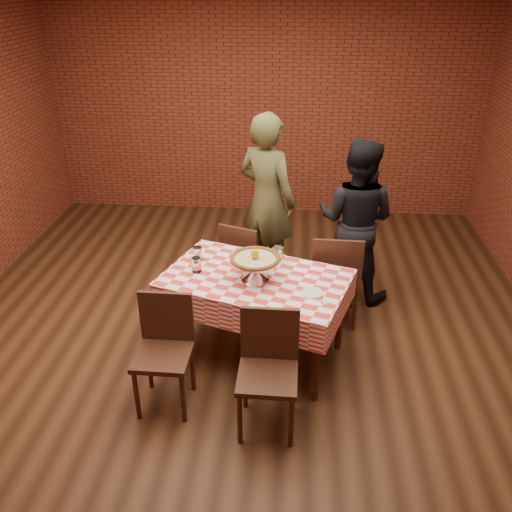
% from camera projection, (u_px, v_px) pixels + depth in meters
% --- Properties ---
extents(ground, '(6.00, 6.00, 0.00)m').
position_uv_depth(ground, '(242.00, 338.00, 4.81)').
color(ground, black).
rests_on(ground, ground).
extents(back_wall, '(5.50, 0.00, 5.50)m').
position_uv_depth(back_wall, '(265.00, 104.00, 6.78)').
color(back_wall, maroon).
rests_on(back_wall, ground).
extents(table, '(1.62, 1.26, 0.75)m').
position_uv_depth(table, '(256.00, 317.00, 4.44)').
color(table, '#3F2214').
rests_on(table, ground).
extents(tablecloth, '(1.67, 1.31, 0.25)m').
position_uv_depth(tablecloth, '(256.00, 290.00, 4.32)').
color(tablecloth, red).
rests_on(tablecloth, table).
extents(pizza_stand, '(0.56, 0.56, 0.18)m').
position_uv_depth(pizza_stand, '(255.00, 270.00, 4.19)').
color(pizza_stand, silver).
rests_on(pizza_stand, tablecloth).
extents(pizza, '(0.55, 0.55, 0.03)m').
position_uv_depth(pizza, '(255.00, 259.00, 4.15)').
color(pizza, beige).
rests_on(pizza, pizza_stand).
extents(lemon, '(0.09, 0.09, 0.08)m').
position_uv_depth(lemon, '(255.00, 254.00, 4.13)').
color(lemon, gold).
rests_on(lemon, pizza).
extents(water_glass_left, '(0.10, 0.10, 0.12)m').
position_uv_depth(water_glass_left, '(196.00, 265.00, 4.31)').
color(water_glass_left, white).
rests_on(water_glass_left, tablecloth).
extents(water_glass_right, '(0.10, 0.10, 0.12)m').
position_uv_depth(water_glass_right, '(197.00, 254.00, 4.48)').
color(water_glass_right, white).
rests_on(water_glass_right, tablecloth).
extents(side_plate, '(0.20, 0.20, 0.01)m').
position_uv_depth(side_plate, '(313.00, 293.00, 4.04)').
color(side_plate, white).
rests_on(side_plate, tablecloth).
extents(sweetener_packet_a, '(0.06, 0.04, 0.00)m').
position_uv_depth(sweetener_packet_a, '(319.00, 305.00, 3.89)').
color(sweetener_packet_a, white).
rests_on(sweetener_packet_a, tablecloth).
extents(sweetener_packet_b, '(0.06, 0.06, 0.00)m').
position_uv_depth(sweetener_packet_b, '(325.00, 302.00, 3.93)').
color(sweetener_packet_b, white).
rests_on(sweetener_packet_b, tablecloth).
extents(condiment_caddy, '(0.12, 0.11, 0.14)m').
position_uv_depth(condiment_caddy, '(279.00, 255.00, 4.45)').
color(condiment_caddy, silver).
rests_on(condiment_caddy, tablecloth).
extents(chair_near_left, '(0.41, 0.41, 0.88)m').
position_uv_depth(chair_near_left, '(163.00, 357.00, 3.87)').
color(chair_near_left, '#3F2214').
rests_on(chair_near_left, ground).
extents(chair_near_right, '(0.42, 0.42, 0.89)m').
position_uv_depth(chair_near_right, '(268.00, 377.00, 3.67)').
color(chair_near_right, '#3F2214').
rests_on(chair_near_right, ground).
extents(chair_far_left, '(0.50, 0.50, 0.87)m').
position_uv_depth(chair_far_left, '(246.00, 261.00, 5.18)').
color(chair_far_left, '#3F2214').
rests_on(chair_far_left, ground).
extents(chair_far_right, '(0.45, 0.45, 0.91)m').
position_uv_depth(chair_far_right, '(335.00, 276.00, 4.88)').
color(chair_far_right, '#3F2214').
rests_on(chair_far_right, ground).
extents(diner_olive, '(0.77, 0.70, 1.78)m').
position_uv_depth(diner_olive, '(267.00, 200.00, 5.37)').
color(diner_olive, '#4E502B').
rests_on(diner_olive, ground).
extents(diner_black, '(0.95, 0.86, 1.61)m').
position_uv_depth(diner_black, '(355.00, 220.00, 5.14)').
color(diner_black, black).
rests_on(diner_black, ground).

